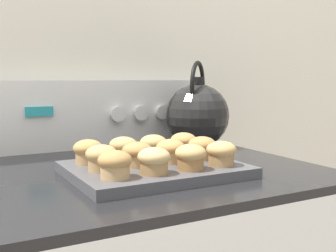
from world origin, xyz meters
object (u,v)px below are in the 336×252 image
at_px(muffin_r1_c2, 171,151).
at_px(muffin_r2_c2, 153,145).
at_px(muffin_r0_c2, 191,157).
at_px(muffin_pan, 155,169).
at_px(muffin_r0_c1, 154,160).
at_px(muffin_r1_c0, 102,157).
at_px(muffin_r1_c3, 202,148).
at_px(tea_kettle, 198,114).
at_px(muffin_r0_c0, 115,164).
at_px(muffin_r0_c3, 221,153).
at_px(muffin_r2_c1, 123,148).
at_px(muffin_r2_c3, 183,143).
at_px(muffin_r2_c0, 88,151).
at_px(muffin_r1_c1, 137,154).

relative_size(muffin_r1_c2, muffin_r2_c2, 1.00).
height_order(muffin_r0_c2, muffin_r2_c2, same).
bearing_deg(muffin_pan, muffin_r0_c1, -117.46).
distance_m(muffin_r1_c0, muffin_r1_c3, 0.24).
height_order(muffin_r1_c0, tea_kettle, tea_kettle).
xyz_separation_m(muffin_r0_c1, muffin_r2_c2, (0.08, 0.16, 0.00)).
xyz_separation_m(muffin_r0_c0, muffin_r0_c3, (0.24, -0.00, 0.00)).
height_order(muffin_r2_c1, muffin_r2_c2, same).
bearing_deg(muffin_r1_c2, muffin_r2_c2, 90.29).
distance_m(muffin_r2_c1, tea_kettle, 0.36).
distance_m(muffin_r0_c1, muffin_r1_c0, 0.11).
bearing_deg(muffin_r0_c1, muffin_r2_c2, 63.60).
xyz_separation_m(muffin_r2_c2, muffin_r2_c3, (0.08, -0.00, 0.00)).
xyz_separation_m(muffin_pan, muffin_r2_c3, (0.12, 0.08, 0.04)).
relative_size(muffin_r1_c0, muffin_r2_c0, 1.00).
bearing_deg(muffin_r2_c1, muffin_r1_c0, -134.26).
distance_m(muffin_r0_c0, muffin_r2_c2, 0.22).
distance_m(muffin_r2_c2, muffin_r2_c3, 0.08).
distance_m(muffin_r0_c3, muffin_r2_c1, 0.22).
xyz_separation_m(muffin_r1_c1, muffin_r2_c2, (0.08, 0.08, 0.00)).
xyz_separation_m(muffin_r2_c3, tea_kettle, (0.16, 0.18, 0.05)).
bearing_deg(muffin_r1_c2, muffin_r2_c0, 152.82).
xyz_separation_m(muffin_r0_c3, tea_kettle, (0.16, 0.34, 0.05)).
xyz_separation_m(muffin_r0_c2, muffin_r0_c3, (0.08, 0.00, 0.00)).
bearing_deg(muffin_r1_c2, tea_kettle, 47.79).
distance_m(muffin_r0_c2, tea_kettle, 0.42).
relative_size(muffin_r0_c1, tea_kettle, 0.25).
bearing_deg(muffin_r2_c2, muffin_r0_c1, -116.40).
relative_size(muffin_r2_c1, muffin_r2_c2, 1.00).
relative_size(muffin_r0_c0, muffin_r0_c3, 1.00).
relative_size(muffin_r1_c3, tea_kettle, 0.25).
xyz_separation_m(muffin_r2_c2, tea_kettle, (0.24, 0.18, 0.05)).
bearing_deg(muffin_pan, muffin_r2_c1, 114.40).
bearing_deg(muffin_r2_c1, muffin_r2_c2, -1.71).
bearing_deg(muffin_r2_c3, muffin_r1_c0, -161.28).
bearing_deg(muffin_r0_c3, muffin_r0_c2, -176.92).
height_order(muffin_pan, muffin_r0_c1, muffin_r0_c1).
bearing_deg(muffin_r1_c3, muffin_r1_c0, -179.53).
relative_size(muffin_pan, muffin_r1_c3, 5.62).
bearing_deg(muffin_r0_c1, muffin_r2_c1, 88.43).
height_order(muffin_r0_c1, muffin_r1_c1, same).
relative_size(muffin_r1_c0, muffin_r2_c1, 1.00).
relative_size(muffin_r1_c3, muffin_r2_c3, 1.00).
relative_size(muffin_r0_c0, muffin_r0_c2, 1.00).
xyz_separation_m(muffin_r0_c1, muffin_r2_c0, (-0.08, 0.16, 0.00)).
bearing_deg(muffin_r0_c1, muffin_r0_c2, -0.94).
bearing_deg(muffin_r1_c2, muffin_pan, 176.81).
bearing_deg(muffin_r1_c2, muffin_r0_c2, -88.41).
distance_m(muffin_pan, muffin_r1_c1, 0.06).
distance_m(muffin_r0_c0, muffin_r1_c1, 0.11).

